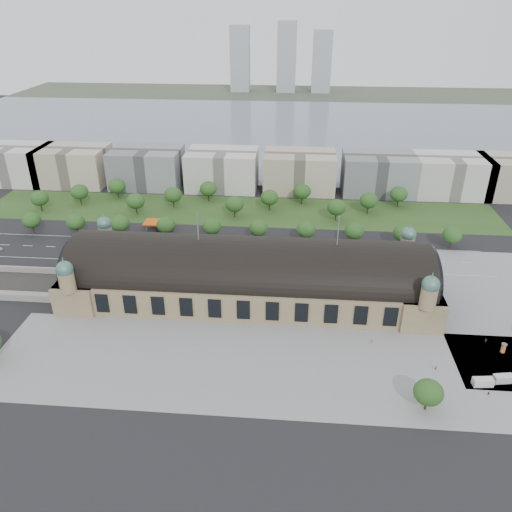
# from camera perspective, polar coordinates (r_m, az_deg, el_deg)

# --- Properties ---
(ground) EXTENTS (900.00, 900.00, 0.00)m
(ground) POSITION_cam_1_polar(r_m,az_deg,el_deg) (210.45, -0.85, -4.60)
(ground) COLOR black
(ground) RESTS_ON ground
(station) EXTENTS (150.00, 48.40, 44.30)m
(station) POSITION_cam_1_polar(r_m,az_deg,el_deg) (205.15, -0.87, -2.17)
(station) COLOR #98805E
(station) RESTS_ON ground
(plaza_south) EXTENTS (190.00, 48.00, 0.12)m
(plaza_south) POSITION_cam_1_polar(r_m,az_deg,el_deg) (174.28, 1.07, -12.45)
(plaza_south) COLOR gray
(plaza_south) RESTS_ON ground
(plaza_east) EXTENTS (56.00, 100.00, 0.12)m
(plaza_east) POSITION_cam_1_polar(r_m,az_deg,el_deg) (226.26, 26.22, -5.29)
(plaza_east) COLOR gray
(plaza_east) RESTS_ON ground
(road_slab) EXTENTS (260.00, 26.00, 0.10)m
(road_slab) POSITION_cam_1_polar(r_m,az_deg,el_deg) (245.59, -4.64, 0.34)
(road_slab) COLOR black
(road_slab) RESTS_ON ground
(grass_belt) EXTENTS (300.00, 45.00, 0.10)m
(grass_belt) POSITION_cam_1_polar(r_m,az_deg,el_deg) (294.37, -2.01, 5.19)
(grass_belt) COLOR #2D4B1E
(grass_belt) RESTS_ON ground
(petrol_station) EXTENTS (14.00, 13.00, 5.05)m
(petrol_station) POSITION_cam_1_polar(r_m,az_deg,el_deg) (275.45, -10.77, 3.74)
(petrol_station) COLOR #DF540D
(petrol_station) RESTS_ON ground
(lake) EXTENTS (700.00, 320.00, 0.08)m
(lake) POSITION_cam_1_polar(r_m,az_deg,el_deg) (488.56, 2.64, 14.30)
(lake) COLOR slate
(lake) RESTS_ON ground
(far_shore) EXTENTS (700.00, 120.00, 0.14)m
(far_shore) POSITION_cam_1_polar(r_m,az_deg,el_deg) (684.66, 3.40, 18.13)
(far_shore) COLOR #44513D
(far_shore) RESTS_ON ground
(far_tower_left) EXTENTS (24.00, 24.00, 80.00)m
(far_tower_left) POSITION_cam_1_polar(r_m,az_deg,el_deg) (693.36, -1.81, 21.62)
(far_tower_left) COLOR #9EA8B2
(far_tower_left) RESTS_ON ground
(far_tower_mid) EXTENTS (24.00, 24.00, 85.00)m
(far_tower_mid) POSITION_cam_1_polar(r_m,az_deg,el_deg) (688.94, 3.53, 21.75)
(far_tower_mid) COLOR #9EA8B2
(far_tower_mid) RESTS_ON ground
(far_tower_right) EXTENTS (24.00, 24.00, 75.00)m
(far_tower_right) POSITION_cam_1_polar(r_m,az_deg,el_deg) (689.76, 7.52, 21.17)
(far_tower_right) COLOR #9EA8B2
(far_tower_right) RESTS_ON ground
(office_0) EXTENTS (45.00, 32.00, 24.00)m
(office_0) POSITION_cam_1_polar(r_m,az_deg,el_deg) (376.26, -25.77, 9.44)
(office_0) COLOR silver
(office_0) RESTS_ON ground
(office_1) EXTENTS (45.00, 32.00, 24.00)m
(office_1) POSITION_cam_1_polar(r_m,az_deg,el_deg) (357.95, -20.14, 9.68)
(office_1) COLOR #C1B197
(office_1) RESTS_ON ground
(office_2) EXTENTS (45.00, 32.00, 24.00)m
(office_2) POSITION_cam_1_polar(r_m,az_deg,el_deg) (340.34, -12.35, 9.86)
(office_2) COLOR gray
(office_2) RESTS_ON ground
(office_3) EXTENTS (45.00, 32.00, 24.00)m
(office_3) POSITION_cam_1_polar(r_m,az_deg,el_deg) (329.45, -3.86, 9.84)
(office_3) COLOR silver
(office_3) RESTS_ON ground
(office_4) EXTENTS (45.00, 32.00, 24.00)m
(office_4) POSITION_cam_1_polar(r_m,az_deg,el_deg) (325.94, 4.99, 9.60)
(office_4) COLOR #C1B197
(office_4) RESTS_ON ground
(office_5) EXTENTS (45.00, 32.00, 24.00)m
(office_5) POSITION_cam_1_polar(r_m,az_deg,el_deg) (330.06, 13.81, 9.14)
(office_5) COLOR gray
(office_5) RESTS_ON ground
(office_6) EXTENTS (45.00, 32.00, 24.00)m
(office_6) POSITION_cam_1_polar(r_m,az_deg,el_deg) (340.07, 21.39, 8.57)
(office_6) COLOR silver
(office_6) RESTS_ON ground
(tree_row_0) EXTENTS (9.60, 9.60, 11.52)m
(tree_row_0) POSITION_cam_1_polar(r_m,az_deg,el_deg) (288.06, -24.29, 3.75)
(tree_row_0) COLOR #2D2116
(tree_row_0) RESTS_ON ground
(tree_row_1) EXTENTS (9.60, 9.60, 11.52)m
(tree_row_1) POSITION_cam_1_polar(r_m,az_deg,el_deg) (277.37, -19.93, 3.70)
(tree_row_1) COLOR #2D2116
(tree_row_1) RESTS_ON ground
(tree_row_2) EXTENTS (9.60, 9.60, 11.52)m
(tree_row_2) POSITION_cam_1_polar(r_m,az_deg,el_deg) (268.40, -15.24, 3.62)
(tree_row_2) COLOR #2D2116
(tree_row_2) RESTS_ON ground
(tree_row_3) EXTENTS (9.60, 9.60, 11.52)m
(tree_row_3) POSITION_cam_1_polar(r_m,az_deg,el_deg) (261.34, -10.27, 3.52)
(tree_row_3) COLOR #2D2116
(tree_row_3) RESTS_ON ground
(tree_row_4) EXTENTS (9.60, 9.60, 11.52)m
(tree_row_4) POSITION_cam_1_polar(r_m,az_deg,el_deg) (256.33, -5.06, 3.38)
(tree_row_4) COLOR #2D2116
(tree_row_4) RESTS_ON ground
(tree_row_5) EXTENTS (9.60, 9.60, 11.52)m
(tree_row_5) POSITION_cam_1_polar(r_m,az_deg,el_deg) (253.51, 0.30, 3.20)
(tree_row_5) COLOR #2D2116
(tree_row_5) RESTS_ON ground
(tree_row_6) EXTENTS (9.60, 9.60, 11.52)m
(tree_row_6) POSITION_cam_1_polar(r_m,az_deg,el_deg) (252.94, 5.74, 3.00)
(tree_row_6) COLOR #2D2116
(tree_row_6) RESTS_ON ground
(tree_row_7) EXTENTS (9.60, 9.60, 11.52)m
(tree_row_7) POSITION_cam_1_polar(r_m,az_deg,el_deg) (254.65, 11.15, 2.77)
(tree_row_7) COLOR #2D2116
(tree_row_7) RESTS_ON ground
(tree_row_8) EXTENTS (9.60, 9.60, 11.52)m
(tree_row_8) POSITION_cam_1_polar(r_m,az_deg,el_deg) (258.58, 16.43, 2.52)
(tree_row_8) COLOR #2D2116
(tree_row_8) RESTS_ON ground
(tree_row_9) EXTENTS (9.60, 9.60, 11.52)m
(tree_row_9) POSITION_cam_1_polar(r_m,az_deg,el_deg) (264.64, 21.52, 2.26)
(tree_row_9) COLOR #2D2116
(tree_row_9) RESTS_ON ground
(tree_belt_0) EXTENTS (10.40, 10.40, 12.48)m
(tree_belt_0) POSITION_cam_1_polar(r_m,az_deg,el_deg) (316.89, -23.51, 6.09)
(tree_belt_0) COLOR #2D2116
(tree_belt_0) RESTS_ON ground
(tree_belt_1) EXTENTS (10.40, 10.40, 12.48)m
(tree_belt_1) POSITION_cam_1_polar(r_m,az_deg,el_deg) (318.66, -19.53, 6.92)
(tree_belt_1) COLOR #2D2116
(tree_belt_1) RESTS_ON ground
(tree_belt_2) EXTENTS (10.40, 10.40, 12.48)m
(tree_belt_2) POSITION_cam_1_polar(r_m,az_deg,el_deg) (322.00, -15.60, 7.71)
(tree_belt_2) COLOR #2D2116
(tree_belt_2) RESTS_ON ground
(tree_belt_3) EXTENTS (10.40, 10.40, 12.48)m
(tree_belt_3) POSITION_cam_1_polar(r_m,az_deg,el_deg) (294.62, -13.60, 6.12)
(tree_belt_3) COLOR #2D2116
(tree_belt_3) RESTS_ON ground
(tree_belt_4) EXTENTS (10.40, 10.40, 12.48)m
(tree_belt_4) POSITION_cam_1_polar(r_m,az_deg,el_deg) (300.16, -9.46, 6.93)
(tree_belt_4) COLOR #2D2116
(tree_belt_4) RESTS_ON ground
(tree_belt_5) EXTENTS (10.40, 10.40, 12.48)m
(tree_belt_5) POSITION_cam_1_polar(r_m,az_deg,el_deg) (307.24, -5.47, 7.67)
(tree_belt_5) COLOR #2D2116
(tree_belt_5) RESTS_ON ground
(tree_belt_6) EXTENTS (10.40, 10.40, 12.48)m
(tree_belt_6) POSITION_cam_1_polar(r_m,az_deg,el_deg) (282.27, -2.47, 5.94)
(tree_belt_6) COLOR #2D2116
(tree_belt_6) RESTS_ON ground
(tree_belt_7) EXTENTS (10.40, 10.40, 12.48)m
(tree_belt_7) POSITION_cam_1_polar(r_m,az_deg,el_deg) (291.78, 1.55, 6.69)
(tree_belt_7) COLOR #2D2116
(tree_belt_7) RESTS_ON ground
(tree_belt_8) EXTENTS (10.40, 10.40, 12.48)m
(tree_belt_8) POSITION_cam_1_polar(r_m,az_deg,el_deg) (302.66, 5.31, 7.37)
(tree_belt_8) COLOR #2D2116
(tree_belt_8) RESTS_ON ground
(tree_belt_9) EXTENTS (10.40, 10.40, 12.48)m
(tree_belt_9) POSITION_cam_1_polar(r_m,az_deg,el_deg) (281.17, 9.19, 5.51)
(tree_belt_9) COLOR #2D2116
(tree_belt_9) RESTS_ON ground
(tree_belt_10) EXTENTS (10.40, 10.40, 12.48)m
(tree_belt_10) POSITION_cam_1_polar(r_m,az_deg,el_deg) (294.41, 12.76, 6.20)
(tree_belt_10) COLOR #2D2116
(tree_belt_10) RESTS_ON ground
(tree_belt_11) EXTENTS (10.40, 10.40, 12.48)m
(tree_belt_11) POSITION_cam_1_polar(r_m,az_deg,el_deg) (308.73, 16.01, 6.81)
(tree_belt_11) COLOR #2D2116
(tree_belt_11) RESTS_ON ground
(tree_plaza_s) EXTENTS (9.00, 9.00, 10.64)m
(tree_plaza_s) POSITION_cam_1_polar(r_m,az_deg,el_deg) (163.06, 19.11, -14.52)
(tree_plaza_s) COLOR #2D2116
(tree_plaza_s) RESTS_ON ground
(traffic_car_1) EXTENTS (4.72, 2.17, 1.50)m
(traffic_car_1) POSITION_cam_1_polar(r_m,az_deg,el_deg) (269.87, -19.40, 1.56)
(traffic_car_1) COLOR #95979E
(traffic_car_1) RESTS_ON ground
(traffic_car_2) EXTENTS (5.37, 2.62, 1.47)m
(traffic_car_2) POSITION_cam_1_polar(r_m,az_deg,el_deg) (244.99, -10.64, 0.04)
(traffic_car_2) COLOR black
(traffic_car_2) RESTS_ON ground
(traffic_car_3) EXTENTS (5.69, 2.62, 1.61)m
(traffic_car_3) POSITION_cam_1_polar(r_m,az_deg,el_deg) (252.14, -9.38, 1.00)
(traffic_car_3) COLOR #962E13
(traffic_car_3) RESTS_ON ground
(traffic_car_5) EXTENTS (4.71, 1.91, 1.52)m
(traffic_car_5) POSITION_cam_1_polar(r_m,az_deg,el_deg) (251.30, 5.78, 1.14)
(traffic_car_5) COLOR #595D61
(traffic_car_5) RESTS_ON ground
(traffic_car_6) EXTENTS (4.76, 2.44, 1.29)m
(traffic_car_6) POSITION_cam_1_polar(r_m,az_deg,el_deg) (245.80, 15.75, -0.50)
(traffic_car_6) COLOR silver
(traffic_car_6) RESTS_ON ground
(parked_car_0) EXTENTS (4.35, 3.24, 1.37)m
(parked_car_0) POSITION_cam_1_polar(r_m,az_deg,el_deg) (246.06, -17.34, -0.69)
(parked_car_0) COLOR black
(parked_car_0) RESTS_ON ground
(parked_car_1) EXTENTS (5.86, 4.57, 1.48)m
(parked_car_1) POSITION_cam_1_polar(r_m,az_deg,el_deg) (250.42, -18.82, -0.41)
(parked_car_1) COLOR maroon
(parked_car_1) RESTS_ON ground
(parked_car_2) EXTENTS (5.86, 5.37, 1.65)m
(parked_car_2) POSITION_cam_1_polar(r_m,az_deg,el_deg) (244.22, -17.26, -0.87)
(parked_car_2) COLOR #201C4E
(parked_car_2) RESTS_ON ground
(parked_car_3) EXTENTS (4.36, 3.09, 1.38)m
(parked_car_3) POSITION_cam_1_polar(r_m,az_deg,el_deg) (238.61, -10.44, -0.74)
(parked_car_3) COLOR #56575D
(parked_car_3) RESTS_ON ground
(parked_car_4) EXTENTS (4.61, 3.28, 1.44)m
(parked_car_4) POSITION_cam_1_polar(r_m,az_deg,el_deg) (236.40, -8.25, -0.83)
(parked_car_4) COLOR silver
(parked_car_4) RESTS_ON ground
(parked_car_5) EXTENTS (6.10, 4.92, 1.54)m
(parked_car_5) POSITION_cam_1_polar(r_m,az_deg,el_deg) (235.99, -7.82, -0.84)
(parked_car_5) COLOR #979AA0
(parked_car_5) RESTS_ON ground
(parked_car_6) EXTENTS (4.78, 4.41, 1.35)m
(parked_car_6) POSITION_cam_1_polar(r_m,az_deg,el_deg) (233.53, -9.00, -1.28)
(parked_car_6) COLOR black
(parked_car_6) RESTS_ON ground
(bus_west) EXTENTS (11.70, 3.74, 3.21)m
(bus_west) POSITION_cam_1_polar(r_m,az_deg,el_deg) (237.99, -1.99, -0.09)
(bus_west) COLOR #A9281B
(bus_west) RESTS_ON ground
(bus_mid) EXTENTS (12.70, 3.47, 3.51)m
(bus_mid) POSITION_cam_1_polar(r_m,az_deg,el_deg) (234.03, 3.95, -0.61)
(bus_mid) COLOR silver
(bus_mid) RESTS_ON ground
(bus_east) EXTENTS (11.21, 3.35, 3.08)m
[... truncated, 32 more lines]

